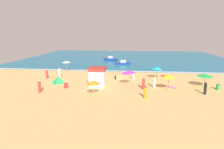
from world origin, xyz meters
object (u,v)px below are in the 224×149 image
beach_tent (59,80)px  small_boat_0 (123,63)px  beach_umbrella_5 (157,68)px  beach_umbrella_0 (169,76)px  parked_bicycle (115,77)px  beachgoer_7 (146,93)px  beachgoer_8 (47,74)px  beachgoer_4 (60,73)px  beach_umbrella_6 (97,68)px  beachgoer_1 (133,75)px  beach_umbrella_2 (66,62)px  beachgoer_0 (144,84)px  beachgoer_6 (66,85)px  lifeguard_cabana (98,77)px  beachgoer_3 (205,88)px  beachgoer_5 (39,87)px  beach_umbrella_1 (129,72)px  beachgoer_9 (218,87)px  beach_umbrella_4 (94,82)px  beachgoer_2 (154,82)px  beach_umbrella_3 (205,75)px  small_boat_1 (111,59)px

beach_tent → small_boat_0: bearing=63.8°
beach_umbrella_5 → beach_umbrella_0: bearing=-84.1°
parked_bicycle → small_boat_0: size_ratio=0.47×
beachgoer_7 → beachgoer_8: bearing=152.2°
beachgoer_7 → parked_bicycle: bearing=115.3°
beachgoer_4 → small_boat_0: size_ratio=0.51×
beach_tent → beach_umbrella_6: bearing=22.2°
beachgoer_1 → beach_umbrella_2: bearing=159.8°
beachgoer_7 → small_boat_0: 24.53m
beachgoer_0 → beachgoer_6: bearing=-177.1°
beach_tent → beachgoer_8: (-3.24, 2.77, 0.22)m
lifeguard_cabana → beach_umbrella_5: lifeguard_cabana is taller
beachgoer_3 → beachgoer_5: 21.37m
beach_umbrella_1 → beachgoer_1: (0.74, 3.64, -1.28)m
beach_umbrella_5 → beachgoer_0: bearing=-111.9°
beach_umbrella_2 → beachgoer_9: size_ratio=2.24×
parked_bicycle → beachgoer_3: beachgoer_3 is taller
beach_umbrella_0 → beach_umbrella_4: size_ratio=1.16×
beachgoer_5 → beachgoer_9: 24.18m
lifeguard_cabana → beach_umbrella_4: bearing=-86.6°
lifeguard_cabana → beach_umbrella_5: size_ratio=1.30×
beach_umbrella_4 → beach_tent: size_ratio=0.96×
beachgoer_4 → beachgoer_9: size_ratio=1.96×
beach_umbrella_1 → beachgoer_4: size_ratio=1.20×
beach_umbrella_1 → small_boat_0: bearing=95.4°
beach_tent → beachgoer_2: beachgoer_2 is taller
lifeguard_cabana → beach_umbrella_3: bearing=4.8°
beach_umbrella_5 → beach_umbrella_6: (-9.97, -2.22, 0.28)m
beach_umbrella_4 → beach_umbrella_6: size_ratio=0.87×
beach_umbrella_1 → beach_umbrella_4: 6.74m
beach_umbrella_5 → beachgoer_8: bearing=-174.8°
beachgoer_0 → beachgoer_9: size_ratio=1.66×
lifeguard_cabana → beach_umbrella_2: 12.46m
parked_bicycle → beachgoer_0: bearing=-51.7°
beach_umbrella_4 → beachgoer_8: size_ratio=1.24×
beach_umbrella_1 → beach_umbrella_2: bearing=145.7°
beach_umbrella_6 → beachgoer_3: bearing=-20.6°
beachgoer_0 → small_boat_1: bearing=106.1°
beach_umbrella_0 → beach_umbrella_5: bearing=95.9°
beach_umbrella_3 → parked_bicycle: bearing=165.3°
beach_umbrella_3 → beachgoer_7: size_ratio=1.48×
beachgoer_0 → beachgoer_6: size_ratio=1.68×
beach_umbrella_3 → beachgoer_4: 23.10m
beach_umbrella_0 → small_boat_1: (-11.01, 27.01, -1.50)m
beach_umbrella_4 → beachgoer_6: bearing=148.0°
lifeguard_cabana → beach_umbrella_2: bearing=130.2°
beach_umbrella_4 → beachgoer_4: size_ratio=1.04×
beach_umbrella_4 → beachgoer_1: bearing=61.1°
beachgoer_1 → beachgoer_6: size_ratio=1.64×
beach_umbrella_1 → beachgoer_8: 14.40m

